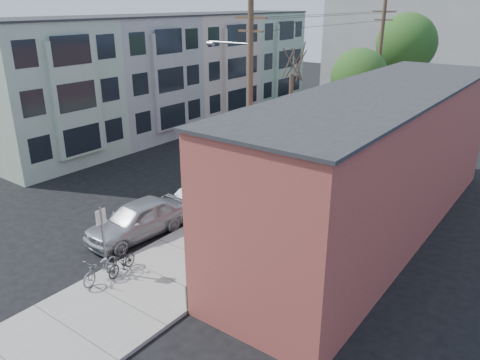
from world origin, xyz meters
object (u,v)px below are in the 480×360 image
Objects in this scene: cyclist at (221,215)px; parked_bike_b at (101,268)px; car_2 at (268,161)px; parking_meter_near at (188,211)px; car_3 at (311,141)px; tree_leafy_mid at (359,77)px; sign_post at (103,234)px; patio_chair_a at (225,266)px; patron_grey at (242,225)px; tree_leafy_far at (406,44)px; patio_chair_b at (234,259)px; car_0 at (137,219)px; tree_bare at (290,129)px; bus at (350,98)px; patron_green at (198,277)px; car_1 at (213,186)px; utility_pole_near at (249,101)px; parked_bike_a at (122,262)px; parking_meter_far at (280,166)px.

parked_bike_b is at bearing 86.15° from cyclist.
parking_meter_near is at bearing -78.24° from car_2.
car_3 is (-3.05, 14.08, -0.33)m from cyclist.
tree_leafy_mid reaches higher than parked_bike_b.
sign_post is 4.80m from patio_chair_a.
sign_post is 5.85m from patron_grey.
tree_leafy_far reaches higher than patio_chair_b.
sign_post is 0.57× the size of car_0.
tree_bare is at bearing 86.07° from parking_meter_near.
sign_post is at bearing -91.16° from tree_leafy_mid.
sign_post reaches higher than patio_chair_a.
car_2 is at bearing -83.77° from bus.
tree_bare is at bearing -22.17° from car_2.
car_1 is (-5.40, 7.30, -0.12)m from patron_green.
bus is (-3.02, 29.41, 0.51)m from car_0.
cyclist is at bearing 73.96° from sign_post.
utility_pole_near is 5.45× the size of cyclist.
cyclist is 0.19× the size of bus.
car_2 is at bearing -153.03° from patron_grey.
patio_chair_b is 7.42m from car_1.
car_0 reaches higher than parking_meter_near.
cyclist is (-2.31, 2.04, 0.48)m from patio_chair_b.
parked_bike_a is (0.04, -21.79, -4.45)m from tree_leafy_mid.
patio_chair_b is 30.41m from bus.
tree_leafy_far is 18.88m from car_2.
bus is at bearing 93.74° from car_1.
patron_grey is at bearing -178.02° from cyclist.
car_0 is 1.05× the size of car_1.
parked_bike_a is (0.45, -9.06, -4.79)m from utility_pole_near.
cyclist is at bearing -82.11° from tree_bare.
car_2 is (-2.00, 0.92, -2.57)m from tree_bare.
parking_meter_far is 0.68× the size of cyclist.
sign_post is 4.09m from patron_green.
patron_grey reaches higher than car_2.
utility_pole_near reaches higher than patron_green.
car_0 reaches higher than parked_bike_b.
tree_bare reaches higher than car_0.
sign_post is 0.60× the size of car_1.
sign_post is 0.58× the size of car_2.
car_3 is at bearing 85.45° from parked_bike_a.
patron_green is (3.95, -3.79, -0.09)m from parking_meter_near.
sign_post is 10.07m from utility_pole_near.
patron_grey is (2.40, -17.08, -4.00)m from tree_leafy_mid.
patio_chair_b is 0.47× the size of parked_bike_b.
car_2 is (-4.40, 8.68, -0.36)m from patron_grey.
tree_leafy_far reaches higher than tree_leafy_mid.
patio_chair_b is (3.36, -9.63, -2.69)m from tree_bare.
utility_pole_near is 1.10× the size of tree_leafy_far.
sign_post reaches higher than patron_green.
parking_meter_far is 0.26× the size of car_2.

